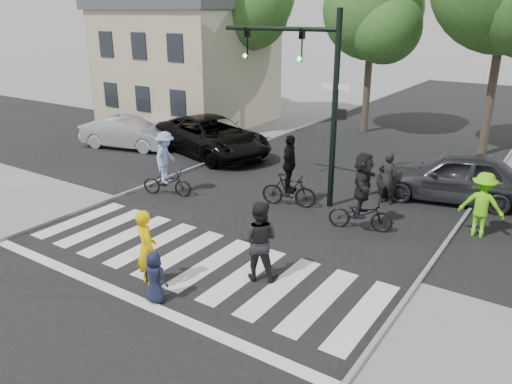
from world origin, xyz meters
TOP-DOWN VIEW (x-y plane):
  - ground at (0.00, 0.00)m, footprint 120.00×120.00m
  - road_stem at (0.00, 5.00)m, footprint 10.00×70.00m
  - road_cross at (0.00, 8.00)m, footprint 70.00×10.00m
  - curb_left at (-5.05, 5.00)m, footprint 0.10×70.00m
  - curb_right at (5.05, 5.00)m, footprint 0.10×70.00m
  - crosswalk at (0.00, 0.66)m, footprint 10.00×3.85m
  - traffic_signal at (0.35, 6.20)m, footprint 4.45×0.29m
  - bg_tree_0 at (-13.74, 16.00)m, footprint 5.46×5.20m
  - bg_tree_2 at (-1.76, 16.62)m, footprint 5.04×4.80m
  - house at (-11.49, 13.98)m, footprint 8.40×8.10m
  - pedestrian_woman at (-0.01, -0.60)m, footprint 0.80×0.68m
  - pedestrian_child at (0.57, -0.97)m, footprint 0.62×0.46m
  - pedestrian_adult at (1.85, 1.10)m, footprint 1.13×1.01m
  - cyclist_left at (-3.84, 4.05)m, footprint 1.84×1.28m
  - cyclist_mid at (0.09, 5.48)m, footprint 1.85×1.16m
  - cyclist_right at (2.72, 5.02)m, footprint 1.91×1.76m
  - car_suv at (-5.78, 8.92)m, footprint 6.46×4.31m
  - car_silver at (-9.69, 7.67)m, footprint 4.55×2.50m
  - car_grey at (4.30, 8.97)m, footprint 5.23×3.03m
  - bystander_hivis at (5.62, 6.47)m, footprint 1.21×0.72m
  - bystander_dark at (2.60, 7.44)m, footprint 0.65×0.44m

SIDE VIEW (x-z plane):
  - ground at x=0.00m, z-range 0.00..0.00m
  - road_stem at x=0.00m, z-range 0.00..0.01m
  - road_cross at x=0.00m, z-range 0.00..0.01m
  - crosswalk at x=0.00m, z-range 0.00..0.01m
  - curb_left at x=-5.05m, z-range 0.00..0.10m
  - curb_right at x=5.05m, z-range 0.00..0.10m
  - pedestrian_child at x=0.57m, z-range 0.00..1.16m
  - car_silver at x=-9.69m, z-range 0.00..1.42m
  - car_suv at x=-5.78m, z-range 0.00..1.65m
  - car_grey at x=4.30m, z-range 0.00..1.67m
  - bystander_dark at x=2.60m, z-range 0.00..1.73m
  - bystander_hivis at x=5.62m, z-range 0.00..1.84m
  - pedestrian_woman at x=-0.01m, z-range 0.00..1.86m
  - cyclist_left at x=-3.84m, z-range -0.15..2.05m
  - cyclist_mid at x=0.09m, z-range -0.21..2.12m
  - pedestrian_adult at x=1.85m, z-range 0.00..1.91m
  - cyclist_right at x=2.72m, z-range -0.12..2.16m
  - house at x=-11.49m, z-range -0.61..8.21m
  - traffic_signal at x=0.35m, z-range 0.90..6.90m
  - bg_tree_2 at x=-1.76m, z-range 1.58..9.98m
  - bg_tree_0 at x=-13.74m, z-range 1.66..10.63m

